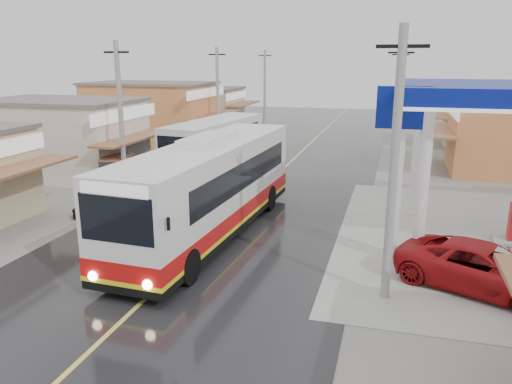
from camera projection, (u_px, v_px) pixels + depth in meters
ground at (174, 272)px, 17.10m from camera, size 120.00×120.00×0.00m
road at (276, 176)px, 31.06m from camera, size 12.00×90.00×0.02m
centre_line at (276, 176)px, 31.05m from camera, size 0.15×90.00×0.01m
shopfronts_left at (116, 157)px, 37.23m from camera, size 11.00×44.00×5.20m
utility_poles_left at (179, 167)px, 33.81m from camera, size 1.60×50.00×8.00m
utility_poles_right at (392, 183)px, 29.24m from camera, size 1.60×36.00×8.00m
coach_bus at (211, 188)px, 20.28m from camera, size 3.65×13.34×4.12m
second_bus at (215, 143)px, 32.36m from camera, size 3.82×10.05×3.25m
jeepney at (484, 268)px, 15.61m from camera, size 5.85×4.39×1.48m
cyclist at (166, 203)px, 22.66m from camera, size 1.15×2.22×2.28m
tricycle_near at (117, 170)px, 27.91m from camera, size 2.17×2.54×1.83m
tyre_stack at (83, 213)px, 22.86m from camera, size 0.93×0.93×0.47m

